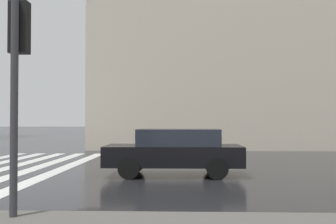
{
  "coord_description": "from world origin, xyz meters",
  "views": [
    {
      "loc": [
        -9.66,
        -5.82,
        1.65
      ],
      "look_at": [
        4.33,
        -5.37,
        1.96
      ],
      "focal_mm": 42.9,
      "sensor_mm": 36.0,
      "label": 1
    }
  ],
  "objects": [
    {
      "name": "car_black",
      "position": [
        2.5,
        -5.64,
        0.76
      ],
      "size": [
        1.85,
        4.1,
        1.41
      ],
      "color": "black",
      "rests_on": "ground_plane"
    },
    {
      "name": "zebra_crossing",
      "position": [
        4.0,
        0.25,
        0.0
      ],
      "size": [
        13.0,
        4.5,
        0.01
      ],
      "color": "silver",
      "rests_on": "ground_plane"
    },
    {
      "name": "traffic_signal_post",
      "position": [
        -3.31,
        -3.19,
        2.64
      ],
      "size": [
        0.44,
        0.3,
        3.44
      ],
      "color": "#333338",
      "rests_on": "sidewalk_pavement"
    }
  ]
}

